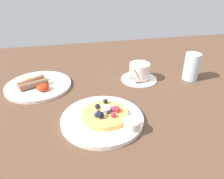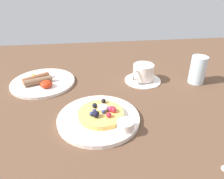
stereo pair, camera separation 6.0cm
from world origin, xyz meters
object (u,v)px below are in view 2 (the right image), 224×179
pancake_plate (99,118)px  breakfast_plate (43,82)px  coffee_saucer (143,80)px  syrup_ramekin (125,125)px  coffee_cup (143,72)px  water_glass (198,70)px

pancake_plate → breakfast_plate: pancake_plate is taller
coffee_saucer → breakfast_plate: bearing=176.3°
syrup_ramekin → breakfast_plate: bearing=129.3°
syrup_ramekin → coffee_cup: 32.63cm
pancake_plate → coffee_cup: 30.53cm
pancake_plate → coffee_saucer: (19.44, 23.51, -0.22)cm
syrup_ramekin → coffee_saucer: size_ratio=0.32×
breakfast_plate → coffee_saucer: (39.42, -2.53, -0.12)cm
pancake_plate → breakfast_plate: bearing=127.5°
coffee_cup → water_glass: water_glass is taller
coffee_saucer → coffee_cup: bearing=-138.7°
syrup_ramekin → water_glass: size_ratio=0.43×
pancake_plate → water_glass: water_glass is taller
syrup_ramekin → coffee_saucer: bearing=67.3°
pancake_plate → coffee_cup: (19.32, 23.40, 3.42)cm
pancake_plate → water_glass: bearing=26.3°
coffee_cup → syrup_ramekin: bearing=-112.5°
pancake_plate → breakfast_plate: 32.82cm
pancake_plate → syrup_ramekin: 9.78cm
syrup_ramekin → water_glass: water_glass is taller
pancake_plate → breakfast_plate: size_ratio=1.00×
coffee_cup → breakfast_plate: bearing=176.2°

